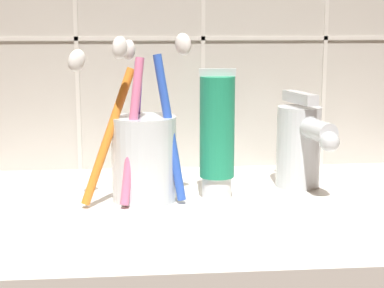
% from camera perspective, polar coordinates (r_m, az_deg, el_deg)
% --- Properties ---
extents(sink_counter, '(0.62, 0.36, 0.02)m').
position_cam_1_polar(sink_counter, '(0.66, 1.26, -6.28)').
color(sink_counter, silver).
rests_on(sink_counter, ground).
extents(toothbrush_cup, '(0.13, 0.09, 0.17)m').
position_cam_1_polar(toothbrush_cup, '(0.67, -4.40, -0.67)').
color(toothbrush_cup, silver).
rests_on(toothbrush_cup, sink_counter).
extents(toothpaste_tube, '(0.04, 0.04, 0.14)m').
position_cam_1_polar(toothpaste_tube, '(0.67, 2.24, 0.81)').
color(toothpaste_tube, white).
rests_on(toothpaste_tube, sink_counter).
extents(sink_faucet, '(0.05, 0.11, 0.11)m').
position_cam_1_polar(sink_faucet, '(0.72, 9.68, 0.10)').
color(sink_faucet, silver).
rests_on(sink_faucet, sink_counter).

